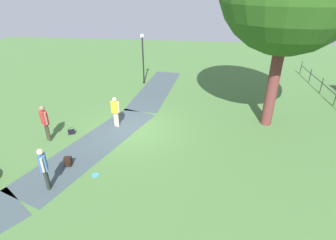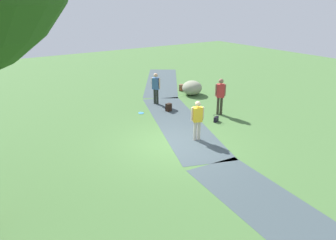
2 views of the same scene
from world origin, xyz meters
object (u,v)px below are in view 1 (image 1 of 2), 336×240
spare_backpack_on_lawn (68,162)px  frisbee_on_grass (95,175)px  man_near_boulder (44,166)px  lamp_post (143,54)px  handbag_on_grass (71,132)px  passerby_on_path (115,110)px  woman_with_handbag (45,121)px

spare_backpack_on_lawn → frisbee_on_grass: bearing=69.9°
man_near_boulder → frisbee_on_grass: size_ratio=6.12×
lamp_post → frisbee_on_grass: size_ratio=12.92×
lamp_post → handbag_on_grass: (8.03, -2.04, -2.08)m
passerby_on_path → handbag_on_grass: passerby_on_path is taller
woman_with_handbag → spare_backpack_on_lawn: bearing=45.9°
handbag_on_grass → spare_backpack_on_lawn: (2.48, 1.03, 0.05)m
lamp_post → frisbee_on_grass: bearing=1.7°
lamp_post → spare_backpack_on_lawn: 10.75m
spare_backpack_on_lawn → passerby_on_path: bearing=164.6°
lamp_post → handbag_on_grass: 8.54m
passerby_on_path → lamp_post: bearing=179.8°
handbag_on_grass → lamp_post: bearing=165.7°
lamp_post → woman_with_handbag: bearing=-18.1°
man_near_boulder → passerby_on_path: size_ratio=1.04×
lamp_post → handbag_on_grass: lamp_post is taller
spare_backpack_on_lawn → frisbee_on_grass: size_ratio=1.44×
woman_with_handbag → frisbee_on_grass: 4.04m
lamp_post → man_near_boulder: 12.00m
woman_with_handbag → man_near_boulder: woman_with_handbag is taller
spare_backpack_on_lawn → frisbee_on_grass: 1.43m
lamp_post → spare_backpack_on_lawn: (10.51, -1.01, -2.02)m
spare_backpack_on_lawn → lamp_post: bearing=174.5°
woman_with_handbag → handbag_on_grass: 1.41m
woman_with_handbag → handbag_on_grass: woman_with_handbag is taller
man_near_boulder → frisbee_on_grass: bearing=122.0°
woman_with_handbag → man_near_boulder: bearing=28.8°
man_near_boulder → passerby_on_path: 5.07m
man_near_boulder → handbag_on_grass: 4.06m
passerby_on_path → spare_backpack_on_lawn: 3.78m
woman_with_handbag → man_near_boulder: size_ratio=1.06×
lamp_post → woman_with_handbag: lamp_post is taller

